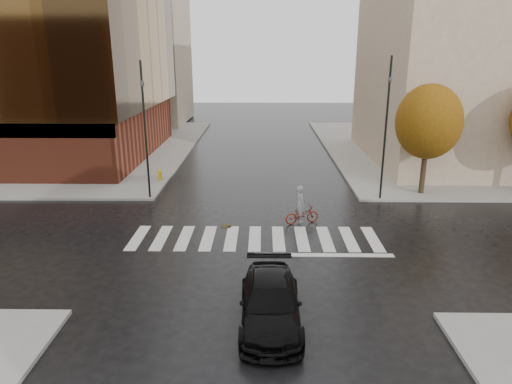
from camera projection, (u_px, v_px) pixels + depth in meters
ground at (255, 243)px, 20.86m from camera, size 120.00×120.00×0.00m
sidewalk_nw at (27, 148)px, 41.19m from camera, size 30.00×30.00×0.15m
sidewalk_ne at (494, 149)px, 40.61m from camera, size 30.00×30.00×0.15m
crosswalk at (255, 238)px, 21.34m from camera, size 12.00×3.00×0.01m
building_ne_tan at (485, 41)px, 34.17m from camera, size 16.00×16.00×18.00m
building_nw_far at (124, 36)px, 53.44m from camera, size 14.00×12.00×20.00m
tree_ne_a at (429, 122)px, 26.48m from camera, size 3.80×3.80×6.50m
sedan at (270, 303)px, 14.57m from camera, size 1.96×4.77×1.38m
cyclist at (301, 211)px, 23.02m from camera, size 1.87×1.13×2.00m
traffic_light_nw at (145, 121)px, 25.60m from camera, size 0.23×0.21×7.78m
traffic_light_ne at (387, 118)px, 25.36m from camera, size 0.23×0.25×8.03m
fire_hydrant at (160, 174)px, 30.34m from camera, size 0.26×0.26×0.74m
manhole at (226, 226)px, 22.79m from camera, size 0.71×0.71×0.01m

